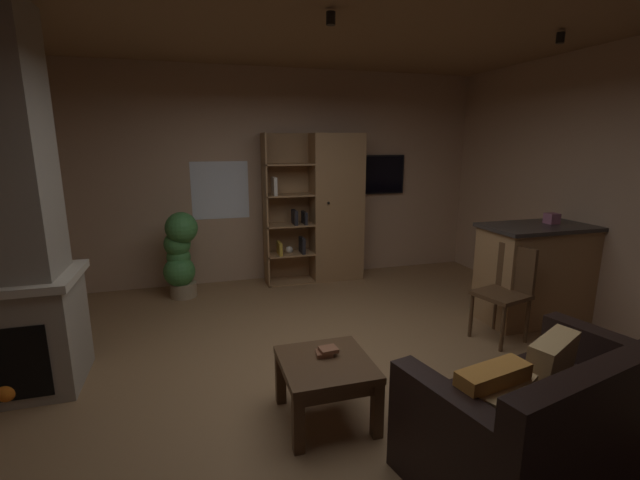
% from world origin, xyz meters
% --- Properties ---
extents(floor, '(5.92, 5.45, 0.02)m').
position_xyz_m(floor, '(0.00, 0.00, -0.01)').
color(floor, olive).
rests_on(floor, ground).
extents(wall_back, '(6.04, 0.06, 2.84)m').
position_xyz_m(wall_back, '(0.00, 2.76, 1.42)').
color(wall_back, tan).
rests_on(wall_back, ground).
extents(wall_right, '(0.06, 5.45, 2.84)m').
position_xyz_m(wall_right, '(2.99, 0.00, 1.42)').
color(wall_right, tan).
rests_on(wall_right, ground).
extents(ceiling, '(5.92, 5.45, 0.02)m').
position_xyz_m(ceiling, '(0.00, 0.00, 2.85)').
color(ceiling, '#8E6B47').
extents(window_pane_back, '(0.74, 0.01, 0.76)m').
position_xyz_m(window_pane_back, '(-0.70, 2.72, 1.26)').
color(window_pane_back, white).
extents(bookshelf_cabinet, '(1.35, 0.41, 2.01)m').
position_xyz_m(bookshelf_cabinet, '(0.75, 2.48, 0.99)').
color(bookshelf_cabinet, '#997047').
rests_on(bookshelf_cabinet, ground).
extents(kitchen_bar_counter, '(1.35, 0.65, 1.04)m').
position_xyz_m(kitchen_bar_counter, '(2.51, 0.46, 0.52)').
color(kitchen_bar_counter, '#997047').
rests_on(kitchen_bar_counter, ground).
extents(tissue_box, '(0.12, 0.12, 0.11)m').
position_xyz_m(tissue_box, '(2.59, 0.50, 1.10)').
color(tissue_box, '#995972').
rests_on(tissue_box, kitchen_bar_counter).
extents(leather_couch, '(1.68, 1.16, 0.84)m').
position_xyz_m(leather_couch, '(0.81, -1.39, 0.30)').
color(leather_couch, black).
rests_on(leather_couch, ground).
extents(coffee_table, '(0.61, 0.63, 0.44)m').
position_xyz_m(coffee_table, '(-0.25, -0.58, 0.35)').
color(coffee_table, '#4C331E').
rests_on(coffee_table, ground).
extents(table_book_0, '(0.13, 0.12, 0.03)m').
position_xyz_m(table_book_0, '(-0.23, -0.50, 0.45)').
color(table_book_0, brown).
rests_on(table_book_0, coffee_table).
extents(table_book_1, '(0.13, 0.11, 0.03)m').
position_xyz_m(table_book_1, '(-0.21, -0.51, 0.48)').
color(table_book_1, brown).
rests_on(table_book_1, coffee_table).
extents(dining_chair, '(0.51, 0.51, 0.92)m').
position_xyz_m(dining_chair, '(1.81, 0.15, 0.53)').
color(dining_chair, '#4C331E').
rests_on(dining_chair, ground).
extents(potted_floor_plant, '(0.44, 0.39, 1.07)m').
position_xyz_m(potted_floor_plant, '(-1.24, 2.25, 0.56)').
color(potted_floor_plant, '#9E896B').
rests_on(potted_floor_plant, ground).
extents(wall_mounted_tv, '(0.99, 0.06, 0.56)m').
position_xyz_m(wall_mounted_tv, '(1.46, 2.69, 1.43)').
color(wall_mounted_tv, black).
extents(track_light_spot_1, '(0.07, 0.07, 0.09)m').
position_xyz_m(track_light_spot_1, '(0.01, 0.14, 2.77)').
color(track_light_spot_1, black).
extents(track_light_spot_2, '(0.07, 0.07, 0.09)m').
position_xyz_m(track_light_spot_2, '(2.10, 0.15, 2.77)').
color(track_light_spot_2, black).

